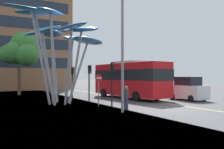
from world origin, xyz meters
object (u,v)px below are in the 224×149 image
traffic_light_kerb_near (112,74)px  traffic_light_island_mid (73,76)px  street_lamp (127,28)px  car_parked_mid (188,89)px  no_entry_sign (99,85)px  pedestrian (126,98)px  red_bus (129,78)px  traffic_light_kerb_far (90,75)px  traffic_light_opposite (55,75)px  car_parked_far (146,87)px  leaf_sculpture (60,32)px

traffic_light_kerb_near → traffic_light_island_mid: (-0.42, 7.93, -0.11)m
traffic_light_island_mid → street_lamp: 11.72m
traffic_light_kerb_near → car_parked_mid: size_ratio=0.90×
street_lamp → no_entry_sign: (-0.23, 3.72, -3.87)m
pedestrian → red_bus: bearing=55.1°
traffic_light_kerb_far → no_entry_sign: size_ratio=1.36×
traffic_light_opposite → car_parked_mid: size_ratio=0.88×
traffic_light_opposite → car_parked_far: 12.19m
car_parked_mid → traffic_light_island_mid: bearing=139.3°
traffic_light_island_mid → car_parked_far: 8.85m
car_parked_mid → street_lamp: street_lamp is taller
car_parked_mid → street_lamp: (-9.38, -3.58, 4.48)m
red_bus → traffic_light_island_mid: 6.06m
car_parked_mid → no_entry_sign: (-9.61, 0.14, 0.61)m
red_bus → street_lamp: 10.10m
traffic_light_opposite → no_entry_sign: traffic_light_opposite is taller
traffic_light_kerb_near → street_lamp: 4.59m
red_bus → traffic_light_island_mid: (-4.97, 3.45, 0.28)m
traffic_light_kerb_far → no_entry_sign: bearing=-104.5°
no_entry_sign → traffic_light_kerb_far: bearing=75.5°
pedestrian → traffic_light_kerb_far: bearing=87.4°
traffic_light_kerb_near → traffic_light_kerb_far: bearing=89.7°
car_parked_far → street_lamp: size_ratio=0.44×
street_lamp → traffic_light_kerb_near: bearing=76.3°
traffic_light_kerb_far → traffic_light_island_mid: 3.43m
leaf_sculpture → traffic_light_island_mid: bearing=57.3°
red_bus → traffic_light_island_mid: size_ratio=3.03×
traffic_light_kerb_far → pedestrian: bearing=-92.6°
leaf_sculpture → car_parked_far: (11.32, 2.81, -5.11)m
traffic_light_opposite → pedestrian: (-0.05, -17.67, -1.63)m
leaf_sculpture → car_parked_mid: (11.67, -3.51, -5.08)m
traffic_light_kerb_near → traffic_light_kerb_far: traffic_light_kerb_near is taller
traffic_light_island_mid → pedestrian: 10.52m
traffic_light_kerb_far → pedestrian: (-0.32, -7.00, -1.62)m
car_parked_far → street_lamp: street_lamp is taller
traffic_light_kerb_far → car_parked_mid: bearing=-26.8°
street_lamp → pedestrian: 4.81m
traffic_light_opposite → street_lamp: bearing=-91.8°
traffic_light_kerb_near → no_entry_sign: traffic_light_kerb_near is taller
traffic_light_opposite → pedestrian: bearing=-90.2°
traffic_light_opposite → no_entry_sign: size_ratio=1.36×
red_bus → traffic_light_opposite: 11.75m
street_lamp → pedestrian: (0.53, 0.89, -4.70)m
traffic_light_opposite → car_parked_far: bearing=-45.7°
traffic_light_kerb_far → leaf_sculpture: bearing=-165.6°
leaf_sculpture → traffic_light_kerb_near: (3.11, -3.73, -3.63)m
red_bus → traffic_light_kerb_near: (-4.55, -4.48, 0.39)m
traffic_light_kerb_near → traffic_light_island_mid: bearing=93.0°
red_bus → traffic_light_island_mid: red_bus is taller
street_lamp → red_bus: bearing=55.6°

